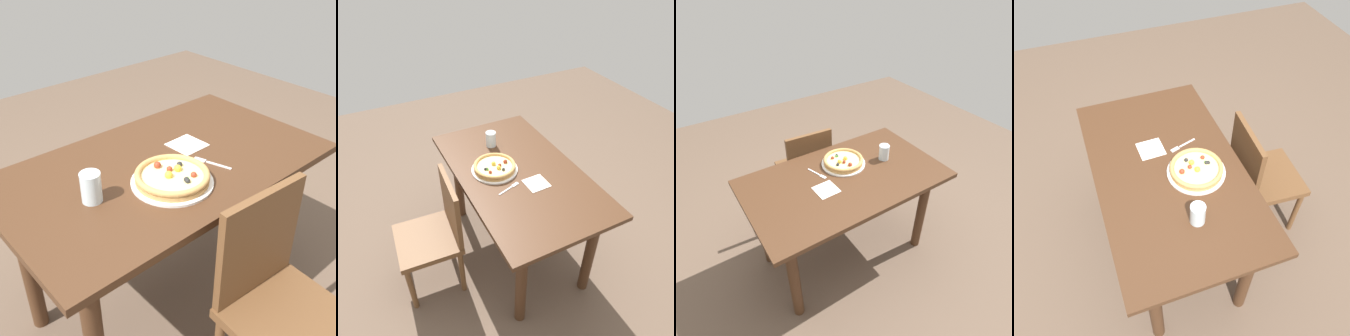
% 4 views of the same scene
% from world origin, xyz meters
% --- Properties ---
extents(ground_plane, '(6.00, 6.00, 0.00)m').
position_xyz_m(ground_plane, '(0.00, 0.00, 0.00)').
color(ground_plane, brown).
extents(dining_table, '(1.34, 0.78, 0.77)m').
position_xyz_m(dining_table, '(0.00, 0.00, 0.63)').
color(dining_table, '#472B19').
rests_on(dining_table, ground).
extents(chair_near, '(0.43, 0.43, 0.87)m').
position_xyz_m(chair_near, '(0.00, -0.60, 0.47)').
color(chair_near, brown).
rests_on(chair_near, ground).
extents(plate, '(0.31, 0.31, 0.01)m').
position_xyz_m(plate, '(-0.08, -0.13, 0.77)').
color(plate, white).
rests_on(plate, dining_table).
extents(pizza, '(0.28, 0.28, 0.05)m').
position_xyz_m(pizza, '(-0.07, -0.13, 0.80)').
color(pizza, tan).
rests_on(pizza, plate).
extents(fork, '(0.06, 0.16, 0.00)m').
position_xyz_m(fork, '(0.13, -0.12, 0.77)').
color(fork, silver).
rests_on(fork, dining_table).
extents(drinking_glass, '(0.07, 0.07, 0.11)m').
position_xyz_m(drinking_glass, '(-0.36, -0.03, 0.82)').
color(drinking_glass, silver).
rests_on(drinking_glass, dining_table).
extents(napkin, '(0.14, 0.14, 0.00)m').
position_xyz_m(napkin, '(0.17, 0.05, 0.77)').
color(napkin, white).
rests_on(napkin, dining_table).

